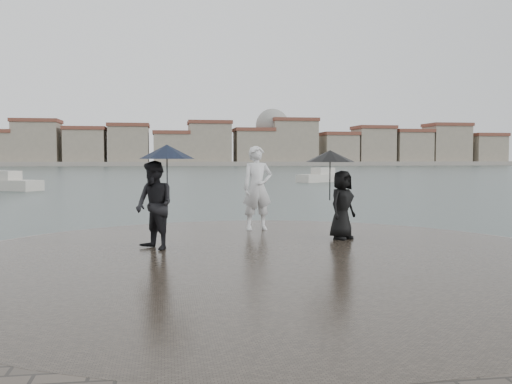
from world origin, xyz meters
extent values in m
plane|color=#2B3835|center=(0.00, 0.00, 0.00)|extent=(400.00, 400.00, 0.00)
cylinder|color=gray|center=(0.00, 3.50, 0.16)|extent=(12.50, 12.50, 0.32)
cylinder|color=#2D261E|center=(0.00, 3.50, 0.18)|extent=(11.90, 11.90, 0.36)
imported|color=silver|center=(0.43, 7.30, 1.40)|extent=(0.82, 0.59, 2.08)
imported|color=black|center=(-2.03, 4.60, 1.22)|extent=(1.02, 1.06, 1.73)
cylinder|color=black|center=(-1.78, 4.70, 1.71)|extent=(0.02, 0.02, 0.90)
cone|color=#101B31|center=(-1.78, 4.70, 2.26)|extent=(1.12, 1.12, 0.28)
imported|color=black|center=(2.00, 5.39, 1.11)|extent=(0.87, 0.84, 1.50)
cylinder|color=black|center=(1.75, 5.49, 1.66)|extent=(0.02, 0.02, 0.90)
cone|color=black|center=(1.75, 5.49, 2.18)|extent=(1.09, 1.09, 0.26)
cube|color=gray|center=(0.00, 163.00, 0.60)|extent=(260.00, 20.00, 1.20)
cube|color=gray|center=(-37.00, 160.00, 6.00)|extent=(12.00, 10.00, 12.00)
cube|color=brown|center=(-37.00, 160.00, 12.50)|extent=(12.60, 10.60, 1.00)
cube|color=gray|center=(-24.00, 160.00, 5.00)|extent=(11.00, 10.00, 10.00)
cube|color=brown|center=(-24.00, 160.00, 10.50)|extent=(11.60, 10.60, 1.00)
cube|color=gray|center=(-12.00, 160.00, 5.50)|extent=(11.00, 10.00, 11.00)
cube|color=brown|center=(-12.00, 160.00, 11.50)|extent=(11.60, 10.60, 1.00)
cube|color=gray|center=(0.00, 160.00, 4.50)|extent=(10.00, 10.00, 9.00)
cube|color=brown|center=(0.00, 160.00, 9.50)|extent=(10.60, 10.60, 1.00)
cube|color=gray|center=(11.00, 160.00, 6.00)|extent=(12.00, 10.00, 12.00)
cube|color=brown|center=(11.00, 160.00, 12.50)|extent=(12.60, 10.60, 1.00)
cube|color=gray|center=(24.00, 160.00, 5.00)|extent=(11.00, 10.00, 10.00)
cube|color=brown|center=(24.00, 160.00, 10.50)|extent=(11.60, 10.60, 1.00)
cube|color=gray|center=(36.00, 160.00, 6.50)|extent=(13.00, 10.00, 13.00)
cube|color=brown|center=(36.00, 160.00, 13.50)|extent=(13.60, 10.60, 1.00)
cube|color=gray|center=(50.00, 160.00, 4.50)|extent=(10.00, 10.00, 9.00)
cube|color=brown|center=(50.00, 160.00, 9.50)|extent=(10.60, 10.60, 1.00)
cube|color=gray|center=(61.00, 160.00, 5.50)|extent=(11.00, 10.00, 11.00)
cube|color=brown|center=(61.00, 160.00, 11.50)|extent=(11.60, 10.60, 1.00)
cube|color=gray|center=(73.00, 160.00, 5.00)|extent=(11.00, 10.00, 10.00)
cube|color=brown|center=(73.00, 160.00, 10.50)|extent=(11.60, 10.60, 1.00)
cube|color=gray|center=(85.00, 160.00, 6.00)|extent=(12.00, 10.00, 12.00)
cube|color=brown|center=(85.00, 160.00, 12.50)|extent=(12.60, 10.60, 1.00)
cube|color=gray|center=(98.00, 160.00, 4.50)|extent=(10.00, 10.00, 9.00)
cube|color=brown|center=(98.00, 160.00, 9.50)|extent=(10.60, 10.60, 1.00)
sphere|color=gray|center=(30.00, 162.00, 12.00)|extent=(10.00, 10.00, 10.00)
cube|color=beige|center=(-12.47, 33.76, 0.25)|extent=(5.46, 4.39, 0.90)
cube|color=beige|center=(-12.47, 33.76, 0.85)|extent=(2.33, 2.11, 0.90)
cube|color=beige|center=(12.33, 43.51, 0.25)|extent=(5.49, 4.32, 0.90)
cube|color=beige|center=(12.33, 43.51, 0.85)|extent=(2.33, 2.09, 0.90)
camera|label=1|loc=(-1.81, -6.58, 2.13)|focal=40.00mm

